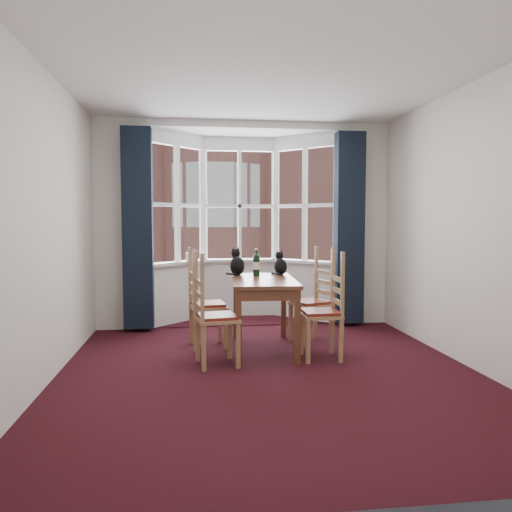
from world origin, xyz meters
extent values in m
plane|color=black|center=(0.00, 0.00, 0.00)|extent=(4.50, 4.50, 0.00)
plane|color=white|center=(0.00, 0.00, 2.80)|extent=(4.50, 4.50, 0.00)
plane|color=silver|center=(-2.00, 0.00, 1.40)|extent=(0.00, 4.50, 4.50)
plane|color=silver|center=(2.00, 0.00, 1.40)|extent=(0.00, 4.50, 4.50)
plane|color=silver|center=(0.00, -2.25, 1.40)|extent=(4.00, 0.00, 4.00)
cube|color=silver|center=(-1.65, 2.25, 1.40)|extent=(0.70, 0.12, 2.80)
cube|color=silver|center=(1.65, 2.25, 1.40)|extent=(0.70, 0.12, 2.80)
cube|color=black|center=(-1.42, 2.07, 1.35)|extent=(0.38, 0.22, 2.60)
cube|color=black|center=(1.42, 2.07, 1.35)|extent=(0.38, 0.22, 2.60)
cube|color=brown|center=(0.06, 0.89, 0.79)|extent=(0.77, 1.33, 0.04)
cube|color=brown|center=(-0.27, 0.32, 0.38)|extent=(0.06, 0.06, 0.77)
cube|color=brown|center=(-0.19, 1.51, 0.38)|extent=(0.06, 0.06, 0.77)
cube|color=brown|center=(0.32, 0.28, 0.38)|extent=(0.06, 0.06, 0.77)
cube|color=brown|center=(0.40, 1.47, 0.38)|extent=(0.06, 0.06, 0.77)
cube|color=#A1784E|center=(-0.48, 0.39, 0.48)|extent=(0.46, 0.48, 0.06)
cube|color=maroon|center=(-0.48, 0.39, 0.49)|extent=(0.41, 0.43, 0.03)
cube|color=#A1784E|center=(-0.54, 1.14, 0.48)|extent=(0.45, 0.47, 0.06)
cube|color=maroon|center=(-0.54, 1.14, 0.49)|extent=(0.40, 0.42, 0.03)
cube|color=#A1784E|center=(0.61, 0.48, 0.48)|extent=(0.41, 0.43, 0.06)
cube|color=maroon|center=(0.61, 0.48, 0.49)|extent=(0.37, 0.39, 0.03)
cube|color=#A1784E|center=(0.67, 1.14, 0.48)|extent=(0.51, 0.52, 0.06)
cube|color=maroon|center=(0.67, 1.14, 0.49)|extent=(0.46, 0.47, 0.03)
ellipsoid|color=black|center=(-0.19, 1.34, 0.91)|extent=(0.20, 0.25, 0.23)
sphere|color=black|center=(-0.20, 1.42, 1.06)|extent=(0.12, 0.12, 0.11)
cone|color=black|center=(-0.23, 1.41, 1.11)|extent=(0.04, 0.04, 0.05)
cone|color=black|center=(-0.17, 1.42, 1.11)|extent=(0.04, 0.04, 0.05)
ellipsoid|color=black|center=(0.33, 1.32, 0.90)|extent=(0.16, 0.20, 0.20)
sphere|color=black|center=(0.33, 1.39, 1.03)|extent=(0.10, 0.10, 0.09)
cone|color=black|center=(0.31, 1.39, 1.07)|extent=(0.03, 0.03, 0.04)
cone|color=black|center=(0.36, 1.40, 1.07)|extent=(0.03, 0.03, 0.04)
cylinder|color=black|center=(0.03, 1.21, 0.92)|extent=(0.08, 0.08, 0.23)
sphere|color=black|center=(0.03, 1.21, 1.03)|extent=(0.07, 0.07, 0.07)
cylinder|color=black|center=(0.03, 1.21, 1.07)|extent=(0.03, 0.03, 0.10)
cylinder|color=gold|center=(0.03, 1.21, 1.12)|extent=(0.03, 0.03, 0.02)
cylinder|color=silver|center=(0.03, 1.21, 0.93)|extent=(0.08, 0.08, 0.09)
cylinder|color=white|center=(-0.78, 2.60, 0.94)|extent=(0.06, 0.06, 0.13)
cylinder|color=white|center=(-0.73, 2.63, 0.91)|extent=(0.06, 0.06, 0.09)
plane|color=#333335|center=(0.00, 32.25, -6.00)|extent=(80.00, 80.00, 0.00)
cube|color=#94584C|center=(0.00, 14.25, 1.00)|extent=(18.00, 6.00, 14.00)
cylinder|color=#94584C|center=(0.00, 11.25, 1.00)|extent=(3.20, 3.20, 14.00)
cube|color=#2D2D33|center=(0.00, 14.25, 8.60)|extent=(18.40, 6.40, 1.20)
camera|label=1|loc=(-0.72, -4.56, 1.45)|focal=35.00mm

